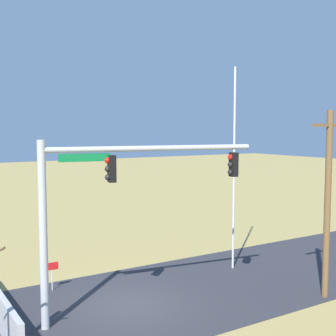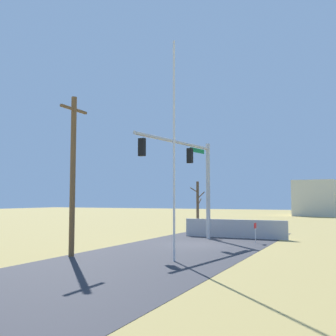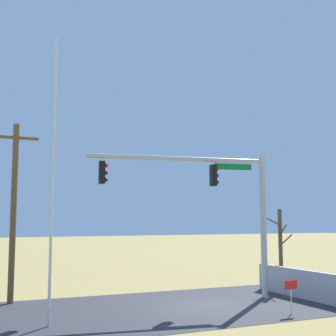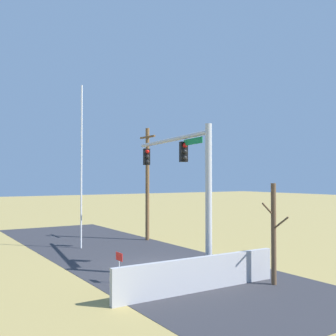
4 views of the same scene
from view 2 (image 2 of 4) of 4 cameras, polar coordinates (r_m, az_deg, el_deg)
name	(u,v)px [view 2 (image 2 of 4)]	position (r m, az deg, el deg)	size (l,w,h in m)	color
ground_plane	(197,244)	(24.00, 4.23, -10.89)	(160.00, 160.00, 0.00)	#9E894C
road_surface	(169,253)	(20.34, 0.12, -12.05)	(28.00, 8.00, 0.01)	#2D2D33
sidewalk_corner	(213,237)	(28.32, 6.51, -9.88)	(6.00, 6.00, 0.01)	#B7B5AD
retaining_fence	(235,229)	(28.14, 9.55, -8.60)	(0.20, 7.18, 1.27)	#A8A8AD
signal_mast	(191,169)	(25.35, 3.34, -0.10)	(8.11, 1.48, 6.49)	#B2B5BA
flagpole	(174,149)	(17.50, 0.87, 2.79)	(0.10, 0.10, 9.80)	silver
utility_pole	(73,172)	(19.38, -13.52, -0.59)	(1.90, 0.26, 7.59)	brown
bare_tree	(198,207)	(29.80, 4.29, -5.67)	(1.27, 1.02, 4.00)	brown
open_sign	(255,228)	(25.07, 12.43, -8.44)	(0.56, 0.04, 1.22)	silver
distant_building	(318,198)	(69.95, 20.70, -4.07)	(10.70, 6.32, 5.67)	beige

